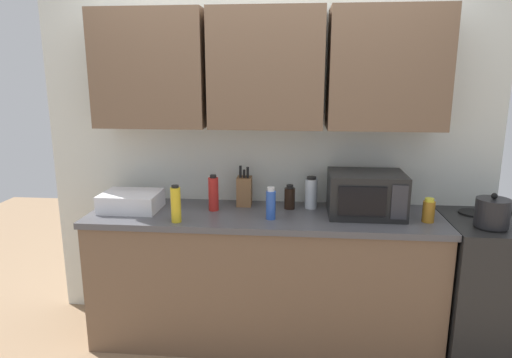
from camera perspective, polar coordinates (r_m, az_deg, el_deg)
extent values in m
cube|color=silver|center=(3.21, 1.51, 4.24)|extent=(3.18, 0.06, 2.60)
cube|color=brown|center=(3.13, -13.05, 13.33)|extent=(0.73, 0.33, 0.75)
cube|color=brown|center=(2.99, 1.32, 13.68)|extent=(0.73, 0.33, 0.75)
cube|color=brown|center=(3.03, 16.19, 13.17)|extent=(0.73, 0.33, 0.75)
cube|color=brown|center=(3.16, 0.99, -12.53)|extent=(2.28, 0.60, 0.86)
cube|color=#4C4C51|center=(2.99, 1.03, -4.73)|extent=(2.31, 0.63, 0.04)
cube|color=black|center=(3.39, 28.51, -11.95)|extent=(0.76, 0.64, 0.90)
cylinder|color=black|center=(3.05, 27.51, -5.39)|extent=(0.18, 0.18, 0.01)
cylinder|color=black|center=(3.30, 25.73, -3.88)|extent=(0.18, 0.18, 0.01)
cylinder|color=black|center=(3.02, 27.68, -3.77)|extent=(0.19, 0.19, 0.17)
sphere|color=black|center=(3.00, 27.89, -1.91)|extent=(0.04, 0.04, 0.04)
cube|color=black|center=(3.00, 13.71, -1.84)|extent=(0.48, 0.36, 0.28)
cube|color=black|center=(2.82, 13.27, -2.79)|extent=(0.29, 0.01, 0.18)
cube|color=#2D2D33|center=(2.86, 17.66, -2.84)|extent=(0.10, 0.01, 0.21)
cube|color=silver|center=(3.16, -15.47, -2.71)|extent=(0.38, 0.30, 0.12)
cube|color=brown|center=(3.14, -1.48, -1.56)|extent=(0.10, 0.12, 0.20)
cylinder|color=black|center=(3.10, -1.98, 0.93)|extent=(0.02, 0.02, 0.08)
cylinder|color=black|center=(3.10, -1.52, 0.67)|extent=(0.02, 0.02, 0.06)
cylinder|color=black|center=(3.09, -1.06, 0.84)|extent=(0.02, 0.02, 0.08)
cylinder|color=#AD701E|center=(2.99, 20.95, -3.88)|extent=(0.07, 0.07, 0.13)
cylinder|color=yellow|center=(2.97, 21.07, -2.48)|extent=(0.06, 0.06, 0.02)
cylinder|color=black|center=(3.07, 4.27, -2.46)|extent=(0.07, 0.07, 0.14)
cylinder|color=black|center=(3.05, 4.30, -0.95)|extent=(0.05, 0.05, 0.02)
cylinder|color=red|center=(3.03, -5.39, -1.91)|extent=(0.07, 0.07, 0.22)
cylinder|color=black|center=(3.00, -5.44, 0.34)|extent=(0.04, 0.04, 0.02)
cylinder|color=silver|center=(3.09, 6.97, -1.85)|extent=(0.08, 0.08, 0.20)
cylinder|color=black|center=(3.07, 7.03, 0.14)|extent=(0.06, 0.06, 0.02)
cylinder|color=gold|center=(2.83, -10.09, -3.24)|extent=(0.06, 0.06, 0.22)
cylinder|color=black|center=(2.80, -10.19, -0.94)|extent=(0.04, 0.04, 0.02)
cylinder|color=#2D56B7|center=(2.85, 1.88, -3.32)|extent=(0.06, 0.06, 0.18)
cylinder|color=silver|center=(2.82, 1.90, -1.29)|extent=(0.05, 0.05, 0.03)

